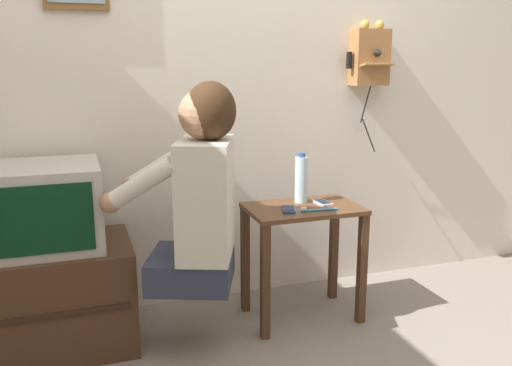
# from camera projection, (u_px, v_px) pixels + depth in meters

# --- Properties ---
(wall_back) EXTENTS (6.80, 0.05, 2.55)m
(wall_back) POSITION_uv_depth(u_px,v_px,m) (221.00, 64.00, 2.81)
(wall_back) COLOR beige
(wall_back) RESTS_ON ground_plane
(side_table) EXTENTS (0.56, 0.36, 0.59)m
(side_table) POSITION_uv_depth(u_px,v_px,m) (303.00, 234.00, 2.72)
(side_table) COLOR #51331E
(side_table) RESTS_ON ground_plane
(person) EXTENTS (0.61, 0.53, 0.90)m
(person) POSITION_uv_depth(u_px,v_px,m) (200.00, 190.00, 2.34)
(person) COLOR #2D3347
(person) RESTS_ON ground_plane
(tv_stand) EXTENTS (0.65, 0.50, 0.48)m
(tv_stand) POSITION_uv_depth(u_px,v_px,m) (60.00, 296.00, 2.48)
(tv_stand) COLOR #422819
(tv_stand) RESTS_ON ground_plane
(television) EXTENTS (0.46, 0.45, 0.37)m
(television) POSITION_uv_depth(u_px,v_px,m) (48.00, 206.00, 2.39)
(television) COLOR #ADA89E
(television) RESTS_ON tv_stand
(wall_phone_antique) EXTENTS (0.24, 0.19, 0.72)m
(wall_phone_antique) POSITION_uv_depth(u_px,v_px,m) (370.00, 57.00, 2.99)
(wall_phone_antique) COLOR #9E6B3D
(cell_phone_held) EXTENTS (0.09, 0.14, 0.01)m
(cell_phone_held) POSITION_uv_depth(u_px,v_px,m) (288.00, 209.00, 2.61)
(cell_phone_held) COLOR navy
(cell_phone_held) RESTS_ON side_table
(cell_phone_spare) EXTENTS (0.07, 0.13, 0.01)m
(cell_phone_spare) POSITION_uv_depth(u_px,v_px,m) (322.00, 202.00, 2.73)
(cell_phone_spare) COLOR silver
(cell_phone_spare) RESTS_ON side_table
(water_bottle) EXTENTS (0.06, 0.06, 0.26)m
(water_bottle) POSITION_uv_depth(u_px,v_px,m) (301.00, 179.00, 2.74)
(water_bottle) COLOR silver
(water_bottle) RESTS_ON side_table
(toothbrush) EXTENTS (0.19, 0.03, 0.02)m
(toothbrush) POSITION_uv_depth(u_px,v_px,m) (317.00, 210.00, 2.60)
(toothbrush) COLOR #338CD8
(toothbrush) RESTS_ON side_table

